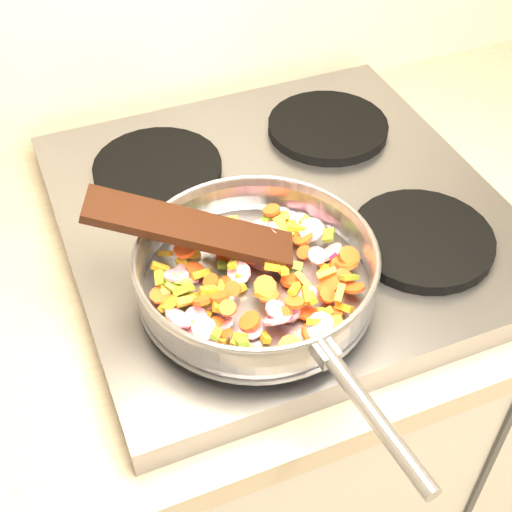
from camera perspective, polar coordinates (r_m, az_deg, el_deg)
name	(u,v)px	position (r m, az deg, el deg)	size (l,w,h in m)	color
cooktop	(282,217)	(1.02, 2.10, 3.15)	(0.60, 0.60, 0.04)	#939399
grate_fl	(224,299)	(0.87, -2.59, -3.46)	(0.19, 0.19, 0.02)	black
grate_fr	(422,239)	(0.97, 13.14, 1.31)	(0.19, 0.19, 0.02)	black
grate_bl	(158,168)	(1.07, -7.88, 6.97)	(0.19, 0.19, 0.02)	black
grate_br	(328,127)	(1.15, 5.77, 10.23)	(0.19, 0.19, 0.02)	black
saute_pan	(257,270)	(0.84, 0.07, -1.12)	(0.33, 0.50, 0.06)	#9E9EA5
vegetable_heap	(256,277)	(0.86, 0.00, -1.67)	(0.26, 0.26, 0.05)	olive
wooden_spatula	(191,228)	(0.86, -5.26, 2.25)	(0.26, 0.06, 0.01)	black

